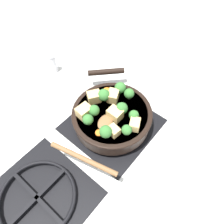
% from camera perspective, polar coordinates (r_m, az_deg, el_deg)
% --- Properties ---
extents(ground_plane, '(2.40, 2.40, 0.00)m').
position_cam_1_polar(ground_plane, '(0.85, -0.00, -3.40)').
color(ground_plane, silver).
extents(front_burner_grate, '(0.31, 0.31, 0.03)m').
position_cam_1_polar(front_burner_grate, '(0.84, -0.00, -2.96)').
color(front_burner_grate, black).
rests_on(front_burner_grate, ground_plane).
extents(rear_burner_grate, '(0.31, 0.31, 0.03)m').
position_cam_1_polar(rear_burner_grate, '(0.76, -18.83, -20.58)').
color(rear_burner_grate, black).
rests_on(rear_burner_grate, ground_plane).
extents(skillet_pan, '(0.36, 0.36, 0.06)m').
position_cam_1_polar(skillet_pan, '(0.80, -0.02, -0.98)').
color(skillet_pan, black).
rests_on(skillet_pan, front_burner_grate).
extents(wooden_spoon, '(0.23, 0.22, 0.02)m').
position_cam_1_polar(wooden_spoon, '(0.71, -4.84, -7.71)').
color(wooden_spoon, brown).
rests_on(wooden_spoon, skillet_pan).
extents(tofu_cube_center_large, '(0.05, 0.05, 0.03)m').
position_cam_1_polar(tofu_cube_center_large, '(0.73, 6.14, -3.03)').
color(tofu_cube_center_large, '#DBB770').
rests_on(tofu_cube_center_large, skillet_pan).
extents(tofu_cube_near_handle, '(0.06, 0.06, 0.04)m').
position_cam_1_polar(tofu_cube_near_handle, '(0.80, -4.60, 4.04)').
color(tofu_cube_near_handle, '#DBB770').
rests_on(tofu_cube_near_handle, skillet_pan).
extents(tofu_cube_east_chunk, '(0.05, 0.04, 0.04)m').
position_cam_1_polar(tofu_cube_east_chunk, '(0.75, 0.77, -0.54)').
color(tofu_cube_east_chunk, '#DBB770').
rests_on(tofu_cube_east_chunk, skillet_pan).
extents(tofu_cube_west_chunk, '(0.04, 0.04, 0.03)m').
position_cam_1_polar(tofu_cube_west_chunk, '(0.72, 0.48, -4.91)').
color(tofu_cube_west_chunk, '#DBB770').
rests_on(tofu_cube_west_chunk, skillet_pan).
extents(tofu_cube_back_piece, '(0.04, 0.05, 0.04)m').
position_cam_1_polar(tofu_cube_back_piece, '(0.76, -7.29, 0.14)').
color(tofu_cube_back_piece, '#DBB770').
rests_on(tofu_cube_back_piece, skillet_pan).
extents(tofu_cube_front_piece, '(0.05, 0.06, 0.04)m').
position_cam_1_polar(tofu_cube_front_piece, '(0.80, 0.29, 4.20)').
color(tofu_cube_front_piece, '#DBB770').
rests_on(tofu_cube_front_piece, skillet_pan).
extents(broccoli_floret_near_spoon, '(0.05, 0.05, 0.05)m').
position_cam_1_polar(broccoli_floret_near_spoon, '(0.79, -2.13, 4.41)').
color(broccoli_floret_near_spoon, '#709956').
rests_on(broccoli_floret_near_spoon, skillet_pan).
extents(broccoli_floret_center_top, '(0.04, 0.04, 0.05)m').
position_cam_1_polar(broccoli_floret_center_top, '(0.75, -4.73, 0.40)').
color(broccoli_floret_center_top, '#709956').
rests_on(broccoli_floret_center_top, skillet_pan).
extents(broccoli_floret_east_rim, '(0.04, 0.04, 0.04)m').
position_cam_1_polar(broccoli_floret_east_rim, '(0.73, -6.30, -1.99)').
color(broccoli_floret_east_rim, '#709956').
rests_on(broccoli_floret_east_rim, skillet_pan).
extents(broccoli_floret_west_rim, '(0.04, 0.04, 0.05)m').
position_cam_1_polar(broccoli_floret_west_rim, '(0.81, 2.18, 6.34)').
color(broccoli_floret_west_rim, '#709956').
rests_on(broccoli_floret_west_rim, skillet_pan).
extents(broccoli_floret_north_edge, '(0.03, 0.03, 0.04)m').
position_cam_1_polar(broccoli_floret_north_edge, '(0.74, 5.72, -0.84)').
color(broccoli_floret_north_edge, '#709956').
rests_on(broccoli_floret_north_edge, skillet_pan).
extents(broccoli_floret_south_cluster, '(0.03, 0.03, 0.04)m').
position_cam_1_polar(broccoli_floret_south_cluster, '(0.71, 3.86, -4.71)').
color(broccoli_floret_south_cluster, '#709956').
rests_on(broccoli_floret_south_cluster, skillet_pan).
extents(broccoli_floret_mid_floret, '(0.04, 0.04, 0.05)m').
position_cam_1_polar(broccoli_floret_mid_floret, '(0.80, 4.49, 4.82)').
color(broccoli_floret_mid_floret, '#709956').
rests_on(broccoli_floret_mid_floret, skillet_pan).
extents(broccoli_floret_small_inner, '(0.04, 0.04, 0.05)m').
position_cam_1_polar(broccoli_floret_small_inner, '(0.75, 2.56, 0.96)').
color(broccoli_floret_small_inner, '#709956').
rests_on(broccoli_floret_small_inner, skillet_pan).
extents(broccoli_floret_tall_stem, '(0.04, 0.04, 0.05)m').
position_cam_1_polar(broccoli_floret_tall_stem, '(0.70, -1.66, -5.18)').
color(broccoli_floret_tall_stem, '#709956').
rests_on(broccoli_floret_tall_stem, skillet_pan).
extents(carrot_slice_orange_thin, '(0.03, 0.03, 0.01)m').
position_cam_1_polar(carrot_slice_orange_thin, '(0.84, -1.35, 5.57)').
color(carrot_slice_orange_thin, orange).
rests_on(carrot_slice_orange_thin, skillet_pan).
extents(carrot_slice_near_center, '(0.02, 0.02, 0.01)m').
position_cam_1_polar(carrot_slice_near_center, '(0.73, -3.45, -5.47)').
color(carrot_slice_near_center, orange).
rests_on(carrot_slice_near_center, skillet_pan).
extents(salt_shaker, '(0.04, 0.04, 0.09)m').
position_cam_1_polar(salt_shaker, '(1.05, -15.31, 12.10)').
color(salt_shaker, white).
rests_on(salt_shaker, ground_plane).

